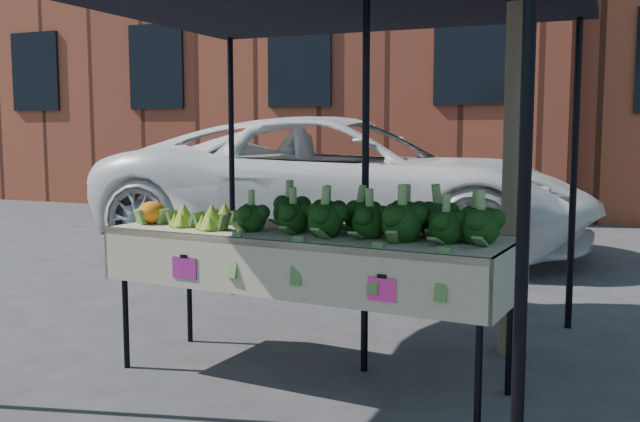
{
  "coord_description": "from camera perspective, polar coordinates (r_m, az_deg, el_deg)",
  "views": [
    {
      "loc": [
        1.79,
        -3.67,
        1.49
      ],
      "look_at": [
        0.1,
        0.34,
        1.0
      ],
      "focal_mm": 40.47,
      "sensor_mm": 36.0,
      "label": 1
    }
  ],
  "objects": [
    {
      "name": "building_left",
      "position": [
        17.35,
        -0.63,
        16.38
      ],
      "size": [
        12.0,
        8.0,
        9.0
      ],
      "primitive_type": "cube",
      "color": "brown",
      "rests_on": "ground"
    },
    {
      "name": "canopy",
      "position": [
        4.56,
        -0.22,
        4.91
      ],
      "size": [
        3.16,
        3.16,
        2.74
      ],
      "primitive_type": null,
      "color": "black",
      "rests_on": "ground"
    },
    {
      "name": "romanesco_cluster",
      "position": [
        4.5,
        -8.91,
        0.08
      ],
      "size": [
        0.43,
        0.47,
        0.2
      ],
      "primitive_type": "ellipsoid",
      "color": "#ACBF37",
      "rests_on": "table"
    },
    {
      "name": "vehicle",
      "position": [
        8.96,
        2.09,
        16.02
      ],
      "size": [
        1.9,
        2.89,
        5.98
      ],
      "primitive_type": "imported",
      "rotation": [
        0.0,
        0.0,
        1.66
      ],
      "color": "white",
      "rests_on": "ground"
    },
    {
      "name": "cauliflower_pair",
      "position": [
        4.68,
        -13.14,
        0.11
      ],
      "size": [
        0.2,
        0.2,
        0.18
      ],
      "primitive_type": "ellipsoid",
      "color": "orange",
      "rests_on": "table"
    },
    {
      "name": "ground",
      "position": [
        4.35,
        -3.09,
        -13.62
      ],
      "size": [
        90.0,
        90.0,
        0.0
      ],
      "primitive_type": "plane",
      "color": "#323235"
    },
    {
      "name": "broccoli_heap",
      "position": [
        4.09,
        3.7,
        -0.06
      ],
      "size": [
        1.54,
        0.57,
        0.26
      ],
      "primitive_type": "ellipsoid",
      "color": "#0D340C",
      "rests_on": "table"
    },
    {
      "name": "table",
      "position": [
        4.3,
        -1.04,
        -7.58
      ],
      "size": [
        2.46,
        1.0,
        0.9
      ],
      "color": "#BAAF8A",
      "rests_on": "ground"
    }
  ]
}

